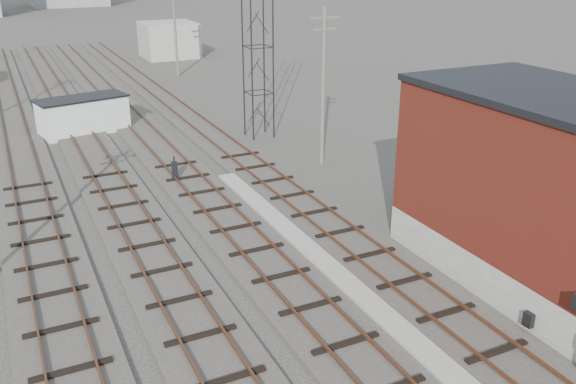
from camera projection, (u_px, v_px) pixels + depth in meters
ground at (109, 78)px, 60.27m from camera, size 320.00×320.00×0.00m
track_right at (199, 125)px, 43.67m from camera, size 3.20×90.00×0.39m
track_mid_right at (143, 132)px, 42.05m from camera, size 3.20×90.00×0.39m
track_mid_left at (83, 139)px, 40.44m from camera, size 3.20×90.00×0.39m
track_left at (19, 147)px, 38.82m from camera, size 3.20×90.00×0.39m
platform_curb at (362, 298)px, 21.93m from camera, size 0.90×28.00×0.26m
brick_building at (563, 196)px, 21.79m from camera, size 6.54×12.20×7.22m
lattice_tower at (257, 23)px, 38.80m from camera, size 1.60×1.60×15.00m
utility_pole_right_a at (323, 84)px, 34.34m from camera, size 1.80×0.24×9.00m
utility_pole_right_b at (175, 27)px, 59.45m from camera, size 1.80×0.24×9.00m
shed_right at (169, 40)px, 71.53m from camera, size 6.00×6.00×4.00m
switch_stand at (175, 171)px, 33.10m from camera, size 0.36×0.36×1.37m
site_trailer at (83, 115)px, 41.84m from camera, size 6.37×3.83×2.50m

